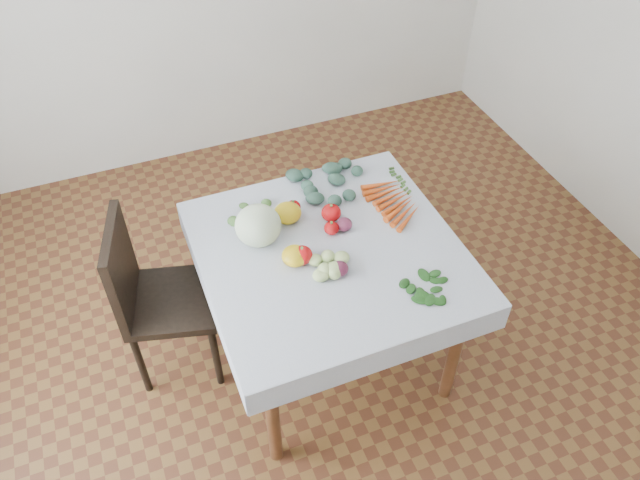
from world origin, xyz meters
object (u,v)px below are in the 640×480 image
object	(u,v)px
chair	(151,291)
cabbage	(258,226)
table	(330,266)
heirloom_back	(288,213)
carrot_bunch	(394,201)

from	to	relation	value
chair	cabbage	bearing A→B (deg)	-10.85
table	heirloom_back	distance (m)	0.31
cabbage	carrot_bunch	bearing A→B (deg)	0.56
chair	carrot_bunch	distance (m)	1.21
chair	heirloom_back	bearing A→B (deg)	-1.42
heirloom_back	carrot_bunch	distance (m)	0.51
cabbage	heirloom_back	size ratio (longest dim) A/B	1.62
carrot_bunch	table	bearing A→B (deg)	-155.62
table	carrot_bunch	size ratio (longest dim) A/B	2.78
chair	heirloom_back	distance (m)	0.73
table	carrot_bunch	distance (m)	0.45
cabbage	heirloom_back	xyz separation A→B (m)	(0.16, 0.08, -0.05)
table	chair	size ratio (longest dim) A/B	1.09
chair	carrot_bunch	xyz separation A→B (m)	(1.18, -0.09, 0.25)
cabbage	table	bearing A→B (deg)	-32.73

